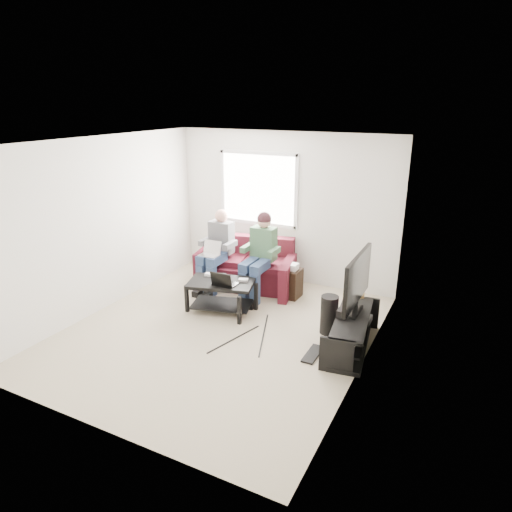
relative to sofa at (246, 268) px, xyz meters
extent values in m
plane|color=#C1B596|center=(0.45, -1.67, -0.31)|extent=(4.50, 4.50, 0.00)
plane|color=white|center=(0.45, -1.67, 2.29)|extent=(4.50, 4.50, 0.00)
plane|color=silver|center=(0.45, 0.58, 0.99)|extent=(4.50, 0.00, 4.50)
plane|color=silver|center=(0.45, -3.92, 0.99)|extent=(4.50, 0.00, 4.50)
plane|color=silver|center=(-1.55, -1.67, 0.99)|extent=(0.00, 4.50, 4.50)
plane|color=silver|center=(2.45, -1.67, 0.99)|extent=(0.00, 4.50, 4.50)
cube|color=white|center=(-0.05, 0.57, 1.29)|extent=(1.40, 0.01, 1.20)
cube|color=silver|center=(-0.05, 0.56, 1.29)|extent=(1.48, 0.04, 1.28)
cube|color=#4E131C|center=(0.00, -0.05, -0.10)|extent=(1.57, 1.06, 0.41)
cube|color=#4E131C|center=(0.00, 0.29, 0.31)|extent=(1.45, 0.50, 0.42)
cube|color=#4E131C|center=(-0.80, -0.05, -0.02)|extent=(0.33, 0.88, 0.58)
cube|color=#4E131C|center=(0.80, -0.05, -0.02)|extent=(0.33, 0.88, 0.58)
cube|color=#4E131C|center=(-0.36, -0.07, 0.15)|extent=(0.80, 0.78, 0.10)
cube|color=#4E131C|center=(0.36, -0.07, 0.15)|extent=(0.80, 0.78, 0.10)
cube|color=navy|center=(-0.50, -0.47, 0.27)|extent=(0.16, 0.45, 0.14)
cube|color=navy|center=(-0.30, -0.47, 0.27)|extent=(0.16, 0.45, 0.14)
cube|color=navy|center=(-0.50, -0.65, -0.05)|extent=(0.13, 0.13, 0.51)
cube|color=navy|center=(-0.30, -0.65, -0.05)|extent=(0.13, 0.13, 0.51)
cube|color=slate|center=(-0.40, -0.14, 0.55)|extent=(0.40, 0.22, 0.55)
sphere|color=#D89A87|center=(-0.40, -0.12, 0.92)|extent=(0.22, 0.22, 0.22)
cube|color=navy|center=(0.30, -0.47, 0.27)|extent=(0.16, 0.45, 0.14)
cube|color=navy|center=(0.50, -0.47, 0.27)|extent=(0.16, 0.45, 0.14)
cube|color=navy|center=(0.30, -0.65, -0.05)|extent=(0.13, 0.13, 0.51)
cube|color=navy|center=(0.50, -0.65, -0.05)|extent=(0.13, 0.13, 0.51)
cube|color=#555757|center=(0.40, -0.14, 0.55)|extent=(0.40, 0.22, 0.55)
sphere|color=#D89A87|center=(0.40, -0.12, 0.92)|extent=(0.22, 0.22, 0.22)
sphere|color=#32191E|center=(0.40, -0.12, 0.96)|extent=(0.23, 0.23, 0.23)
cube|color=black|center=(0.14, -1.08, 0.15)|extent=(1.10, 0.84, 0.05)
cube|color=black|center=(0.14, -1.08, -0.20)|extent=(1.00, 0.74, 0.02)
cube|color=black|center=(-0.31, -1.35, -0.09)|extent=(0.05, 0.05, 0.44)
cube|color=black|center=(0.60, -1.35, -0.09)|extent=(0.05, 0.05, 0.44)
cube|color=black|center=(-0.31, -0.81, -0.09)|extent=(0.05, 0.05, 0.44)
cube|color=black|center=(0.60, -0.81, -0.09)|extent=(0.05, 0.05, 0.44)
cube|color=silver|center=(-0.14, -0.96, 0.20)|extent=(0.15, 0.11, 0.04)
cube|color=black|center=(0.04, -0.90, 0.20)|extent=(0.16, 0.14, 0.04)
cube|color=gray|center=(0.44, -0.93, 0.20)|extent=(0.16, 0.13, 0.04)
cube|color=black|center=(2.22, -1.26, 0.12)|extent=(0.59, 1.40, 0.04)
cube|color=black|center=(2.22, -1.26, -0.08)|extent=(0.54, 1.33, 0.03)
cube|color=black|center=(2.22, -1.26, -0.28)|extent=(0.59, 1.40, 0.06)
cube|color=black|center=(2.22, -1.92, -0.08)|extent=(0.41, 0.10, 0.45)
cube|color=black|center=(2.22, -0.61, -0.08)|extent=(0.41, 0.10, 0.45)
cube|color=black|center=(2.22, -1.16, 0.16)|extent=(0.12, 0.40, 0.04)
cube|color=black|center=(2.22, -1.16, 0.24)|extent=(0.06, 0.06, 0.12)
cube|color=black|center=(2.22, -1.16, 0.63)|extent=(0.05, 1.10, 0.65)
cube|color=#E13568|center=(2.19, -1.16, 0.63)|extent=(0.01, 1.01, 0.58)
cube|color=black|center=(2.10, -1.16, 0.19)|extent=(0.12, 0.50, 0.10)
cylinder|color=#A87F48|center=(2.17, -0.63, 0.20)|extent=(0.08, 0.08, 0.12)
cube|color=silver|center=(2.22, -1.66, -0.04)|extent=(0.30, 0.22, 0.06)
cube|color=gray|center=(2.22, -0.96, -0.03)|extent=(0.34, 0.26, 0.08)
cube|color=black|center=(2.22, -1.31, -0.03)|extent=(0.38, 0.30, 0.07)
cylinder|color=black|center=(1.83, -1.01, -0.03)|extent=(0.24, 0.24, 0.55)
cube|color=black|center=(1.84, -1.67, -0.30)|extent=(0.16, 0.47, 0.03)
cube|color=black|center=(0.88, -0.12, -0.07)|extent=(0.32, 0.32, 0.48)
cube|color=silver|center=(0.88, -0.12, 0.22)|extent=(0.22, 0.18, 0.10)
camera|label=1|loc=(3.49, -6.54, 2.79)|focal=32.00mm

